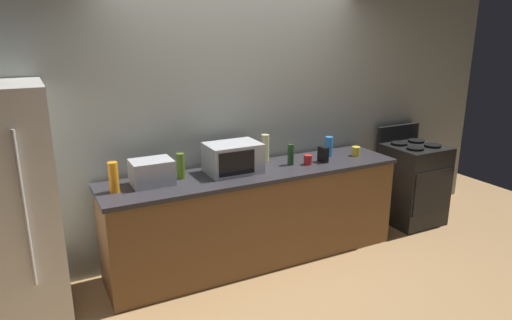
{
  "coord_description": "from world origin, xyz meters",
  "views": [
    {
      "loc": [
        -1.84,
        -3.17,
        2.17
      ],
      "look_at": [
        0.0,
        0.4,
        1.0
      ],
      "focal_mm": 32.16,
      "sensor_mm": 36.0,
      "label": 1
    }
  ],
  "objects_px": {
    "refrigerator": "(4,210)",
    "bottle_spray_cleaner": "(329,146)",
    "bottle_vinegar": "(265,148)",
    "bottle_olive_oil": "(181,166)",
    "mug_yellow": "(356,151)",
    "bottle_dish_soap": "(114,177)",
    "bottle_wine": "(291,155)",
    "cordless_phone": "(323,154)",
    "toaster_oven": "(152,172)",
    "mug_red": "(308,160)",
    "stove_range": "(412,183)",
    "microwave": "(233,158)"
  },
  "relations": [
    {
      "from": "refrigerator",
      "to": "cordless_phone",
      "type": "relative_size",
      "value": 12.0
    },
    {
      "from": "stove_range",
      "to": "bottle_dish_soap",
      "type": "xyz_separation_m",
      "value": [
        -3.26,
        0.01,
        0.56
      ]
    },
    {
      "from": "refrigerator",
      "to": "stove_range",
      "type": "distance_m",
      "value": 4.07
    },
    {
      "from": "toaster_oven",
      "to": "bottle_vinegar",
      "type": "height_order",
      "value": "bottle_vinegar"
    },
    {
      "from": "microwave",
      "to": "mug_red",
      "type": "bearing_deg",
      "value": -7.8
    },
    {
      "from": "bottle_olive_oil",
      "to": "bottle_vinegar",
      "type": "height_order",
      "value": "bottle_vinegar"
    },
    {
      "from": "microwave",
      "to": "mug_yellow",
      "type": "height_order",
      "value": "microwave"
    },
    {
      "from": "cordless_phone",
      "to": "stove_range",
      "type": "bearing_deg",
      "value": -6.12
    },
    {
      "from": "bottle_vinegar",
      "to": "bottle_spray_cleaner",
      "type": "height_order",
      "value": "bottle_vinegar"
    },
    {
      "from": "cordless_phone",
      "to": "mug_yellow",
      "type": "height_order",
      "value": "cordless_phone"
    },
    {
      "from": "refrigerator",
      "to": "microwave",
      "type": "relative_size",
      "value": 3.75
    },
    {
      "from": "mug_yellow",
      "to": "bottle_spray_cleaner",
      "type": "bearing_deg",
      "value": 154.7
    },
    {
      "from": "bottle_wine",
      "to": "mug_yellow",
      "type": "relative_size",
      "value": 2.14
    },
    {
      "from": "stove_range",
      "to": "microwave",
      "type": "xyz_separation_m",
      "value": [
        -2.21,
        0.05,
        0.57
      ]
    },
    {
      "from": "bottle_olive_oil",
      "to": "mug_yellow",
      "type": "height_order",
      "value": "bottle_olive_oil"
    },
    {
      "from": "bottle_vinegar",
      "to": "bottle_olive_oil",
      "type": "bearing_deg",
      "value": -171.85
    },
    {
      "from": "refrigerator",
      "to": "mug_yellow",
      "type": "xyz_separation_m",
      "value": [
        3.19,
        -0.02,
        0.05
      ]
    },
    {
      "from": "microwave",
      "to": "bottle_olive_oil",
      "type": "bearing_deg",
      "value": 174.08
    },
    {
      "from": "microwave",
      "to": "cordless_phone",
      "type": "xyz_separation_m",
      "value": [
        0.92,
        -0.1,
        -0.06
      ]
    },
    {
      "from": "mug_red",
      "to": "bottle_dish_soap",
      "type": "bearing_deg",
      "value": 177.91
    },
    {
      "from": "stove_range",
      "to": "refrigerator",
      "type": "bearing_deg",
      "value": -180.0
    },
    {
      "from": "bottle_wine",
      "to": "bottle_dish_soap",
      "type": "distance_m",
      "value": 1.64
    },
    {
      "from": "toaster_oven",
      "to": "mug_yellow",
      "type": "distance_m",
      "value": 2.09
    },
    {
      "from": "bottle_wine",
      "to": "bottle_dish_soap",
      "type": "xyz_separation_m",
      "value": [
        -1.64,
        -0.0,
        0.02
      ]
    },
    {
      "from": "mug_yellow",
      "to": "mug_red",
      "type": "height_order",
      "value": "same"
    },
    {
      "from": "cordless_phone",
      "to": "bottle_vinegar",
      "type": "relative_size",
      "value": 0.56
    },
    {
      "from": "refrigerator",
      "to": "bottle_spray_cleaner",
      "type": "distance_m",
      "value": 2.94
    },
    {
      "from": "stove_range",
      "to": "mug_yellow",
      "type": "height_order",
      "value": "stove_range"
    },
    {
      "from": "microwave",
      "to": "bottle_vinegar",
      "type": "bearing_deg",
      "value": 22.69
    },
    {
      "from": "bottle_olive_oil",
      "to": "bottle_dish_soap",
      "type": "relative_size",
      "value": 0.91
    },
    {
      "from": "cordless_phone",
      "to": "mug_red",
      "type": "bearing_deg",
      "value": 172.15
    },
    {
      "from": "bottle_spray_cleaner",
      "to": "stove_range",
      "type": "bearing_deg",
      "value": -5.25
    },
    {
      "from": "bottle_dish_soap",
      "to": "bottle_wine",
      "type": "bearing_deg",
      "value": 0.04
    },
    {
      "from": "refrigerator",
      "to": "mug_red",
      "type": "xyz_separation_m",
      "value": [
        2.58,
        -0.05,
        0.05
      ]
    },
    {
      "from": "refrigerator",
      "to": "toaster_oven",
      "type": "height_order",
      "value": "refrigerator"
    },
    {
      "from": "microwave",
      "to": "bottle_wine",
      "type": "distance_m",
      "value": 0.59
    },
    {
      "from": "bottle_vinegar",
      "to": "mug_yellow",
      "type": "distance_m",
      "value": 0.96
    },
    {
      "from": "bottle_olive_oil",
      "to": "mug_red",
      "type": "xyz_separation_m",
      "value": [
        1.22,
        -0.15,
        -0.07
      ]
    },
    {
      "from": "mug_red",
      "to": "stove_range",
      "type": "bearing_deg",
      "value": 2.08
    },
    {
      "from": "refrigerator",
      "to": "stove_range",
      "type": "relative_size",
      "value": 1.67
    },
    {
      "from": "bottle_olive_oil",
      "to": "toaster_oven",
      "type": "bearing_deg",
      "value": -171.97
    },
    {
      "from": "microwave",
      "to": "cordless_phone",
      "type": "height_order",
      "value": "microwave"
    },
    {
      "from": "bottle_olive_oil",
      "to": "refrigerator",
      "type": "bearing_deg",
      "value": -175.92
    },
    {
      "from": "bottle_olive_oil",
      "to": "bottle_dish_soap",
      "type": "xyz_separation_m",
      "value": [
        -0.58,
        -0.09,
        0.01
      ]
    },
    {
      "from": "refrigerator",
      "to": "bottle_olive_oil",
      "type": "xyz_separation_m",
      "value": [
        1.37,
        0.1,
        0.11
      ]
    },
    {
      "from": "toaster_oven",
      "to": "bottle_olive_oil",
      "type": "xyz_separation_m",
      "value": [
        0.26,
        0.04,
        0.01
      ]
    },
    {
      "from": "bottle_vinegar",
      "to": "stove_range",
      "type": "bearing_deg",
      "value": -7.24
    },
    {
      "from": "cordless_phone",
      "to": "bottle_olive_oil",
      "type": "relative_size",
      "value": 0.67
    },
    {
      "from": "bottle_dish_soap",
      "to": "mug_yellow",
      "type": "distance_m",
      "value": 2.41
    },
    {
      "from": "mug_yellow",
      "to": "bottle_vinegar",
      "type": "bearing_deg",
      "value": 165.16
    }
  ]
}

